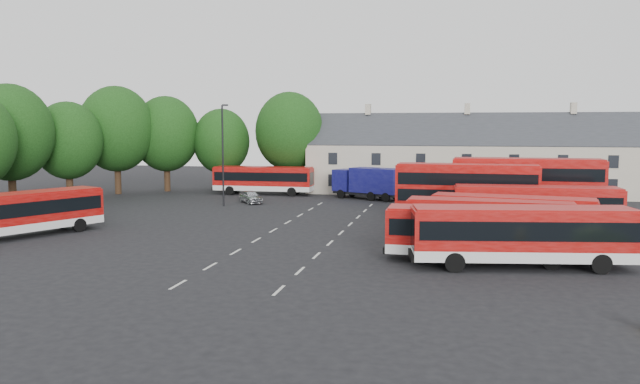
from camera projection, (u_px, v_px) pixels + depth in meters
The scene contains 16 objects.
ground at pixel (265, 235), 43.34m from camera, with size 140.00×140.00×0.00m, color black.
lane_markings at pixel (307, 232), 44.76m from camera, with size 5.15×33.80×0.01m.
treeline at pixel (131, 134), 65.84m from camera, with size 29.92×32.59×12.01m.
terrace_houses at pixel (466, 160), 69.14m from camera, with size 35.70×7.13×10.06m.
bus_row_a at pixel (522, 232), 33.02m from camera, with size 11.87×4.48×3.28m.
bus_row_b at pixel (484, 230), 34.47m from camera, with size 10.71×2.51×3.03m.
bus_row_c at pixel (489, 218), 39.51m from camera, with size 10.40×2.92×2.91m.
bus_row_d at pixel (512, 214), 41.06m from camera, with size 10.69×4.07×2.95m.
bus_row_e at pixel (536, 204), 44.80m from camera, with size 11.60×3.14×3.25m.
bus_dd_south at pixel (466, 188), 49.78m from camera, with size 11.19×2.98×4.55m.
bus_dd_north at pixel (526, 184), 51.53m from camera, with size 12.02×2.95×4.91m.
bus_west at pixel (23, 210), 42.38m from camera, with size 6.73×10.87×3.06m.
bus_north at pixel (263, 178), 68.93m from camera, with size 11.01×2.68×3.10m.
box_truck at pixel (369, 182), 64.52m from camera, with size 7.77×5.22×3.27m.
silver_car at pixel (251, 197), 61.44m from camera, with size 1.47×3.66×1.25m, color #A9ACB1.
lamppost at pixel (223, 152), 58.61m from camera, with size 0.66×0.42×9.60m.
Camera 1 is at (12.81, -41.01, 7.51)m, focal length 35.00 mm.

